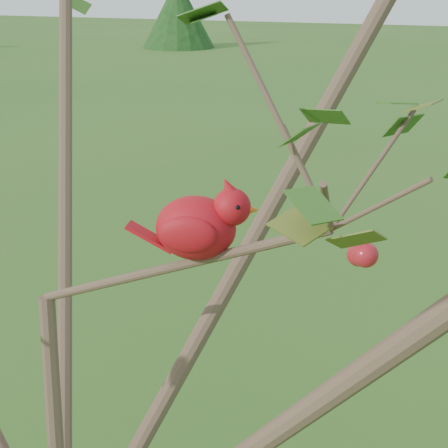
% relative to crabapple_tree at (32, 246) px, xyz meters
% --- Properties ---
extents(crabapple_tree, '(2.35, 2.05, 2.95)m').
position_rel_crabapple_tree_xyz_m(crabapple_tree, '(0.00, 0.00, 0.00)').
color(crabapple_tree, '#483427').
rests_on(crabapple_tree, ground).
extents(cardinal, '(0.24, 0.14, 0.17)m').
position_rel_crabapple_tree_xyz_m(cardinal, '(0.29, 0.10, 0.05)').
color(cardinal, red).
rests_on(cardinal, ground).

